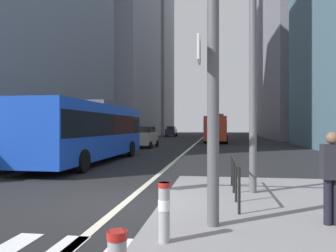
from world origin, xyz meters
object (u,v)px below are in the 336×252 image
(city_bus_blue_oncoming, at_px, (91,129))
(car_oncoming_far, at_px, (171,131))
(car_oncoming_mid, at_px, (144,137))
(car_receding_near, at_px, (216,133))
(car_receding_far, at_px, (218,132))
(bollard_left, at_px, (164,209))
(traffic_signal_gantry, at_px, (106,16))
(street_lamp_post, at_px, (253,6))
(city_bus_red_receding, at_px, (216,127))
(pedestrian_waiting, at_px, (332,173))

(city_bus_blue_oncoming, bearing_deg, car_oncoming_far, 92.31)
(car_oncoming_mid, height_order, car_receding_near, same)
(city_bus_blue_oncoming, relative_size, car_receding_far, 2.63)
(city_bus_blue_oncoming, xyz_separation_m, car_oncoming_far, (-1.82, 45.22, -0.85))
(city_bus_blue_oncoming, height_order, car_oncoming_mid, city_bus_blue_oncoming)
(car_receding_far, distance_m, bollard_left, 48.46)
(car_oncoming_far, height_order, traffic_signal_gantry, traffic_signal_gantry)
(car_oncoming_mid, distance_m, traffic_signal_gantry, 24.14)
(street_lamp_post, bearing_deg, car_oncoming_far, 100.24)
(city_bus_red_receding, relative_size, street_lamp_post, 1.36)
(car_oncoming_mid, distance_m, street_lamp_post, 22.10)
(city_bus_blue_oncoming, xyz_separation_m, car_oncoming_mid, (0.16, 12.60, -0.85))
(car_oncoming_mid, bearing_deg, street_lamp_post, -69.53)
(car_receding_far, relative_size, street_lamp_post, 0.57)
(pedestrian_waiting, bearing_deg, street_lamp_post, 111.89)
(traffic_signal_gantry, bearing_deg, bollard_left, -36.98)
(street_lamp_post, relative_size, pedestrian_waiting, 4.63)
(car_receding_near, height_order, bollard_left, car_receding_near)
(bollard_left, bearing_deg, city_bus_red_receding, 88.68)
(city_bus_blue_oncoming, bearing_deg, pedestrian_waiting, -49.87)
(car_oncoming_far, xyz_separation_m, traffic_signal_gantry, (6.47, -56.13, 3.12))
(car_receding_near, xyz_separation_m, street_lamp_post, (0.99, -42.15, 4.30))
(city_bus_blue_oncoming, relative_size, car_receding_near, 2.94)
(car_oncoming_far, bearing_deg, street_lamp_post, -79.76)
(car_receding_near, bearing_deg, traffic_signal_gantry, -92.66)
(street_lamp_post, relative_size, bollard_left, 8.48)
(traffic_signal_gantry, relative_size, bollard_left, 6.50)
(city_bus_blue_oncoming, xyz_separation_m, bollard_left, (5.93, -11.88, -1.16))
(city_bus_red_receding, relative_size, pedestrian_waiting, 6.30)
(city_bus_red_receding, xyz_separation_m, street_lamp_post, (0.98, -31.97, 3.45))
(car_receding_far, height_order, car_oncoming_far, same)
(car_receding_near, bearing_deg, car_receding_far, 83.71)
(city_bus_red_receding, bearing_deg, bollard_left, -91.32)
(car_receding_far, xyz_separation_m, pedestrian_waiting, (1.89, -47.09, 0.12))
(city_bus_red_receding, relative_size, car_oncoming_mid, 2.65)
(city_bus_red_receding, distance_m, traffic_signal_gantry, 35.31)
(car_oncoming_mid, bearing_deg, car_receding_near, 73.20)
(car_oncoming_mid, distance_m, pedestrian_waiting, 24.72)
(car_receding_far, height_order, bollard_left, car_receding_far)
(traffic_signal_gantry, bearing_deg, car_oncoming_mid, 100.81)
(car_oncoming_far, bearing_deg, pedestrian_waiting, -79.14)
(car_oncoming_far, relative_size, pedestrian_waiting, 2.68)
(city_bus_blue_oncoming, height_order, city_bus_red_receding, same)
(car_receding_far, xyz_separation_m, street_lamp_post, (0.76, -44.27, 4.29))
(bollard_left, bearing_deg, pedestrian_waiting, 24.64)
(car_receding_near, xyz_separation_m, car_receding_far, (0.23, 2.13, 0.00))
(car_receding_far, xyz_separation_m, car_oncoming_far, (-8.81, 8.65, 0.00))
(car_receding_near, relative_size, car_receding_far, 0.89)
(car_oncoming_far, height_order, street_lamp_post, street_lamp_post)
(car_oncoming_far, distance_m, bollard_left, 57.62)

